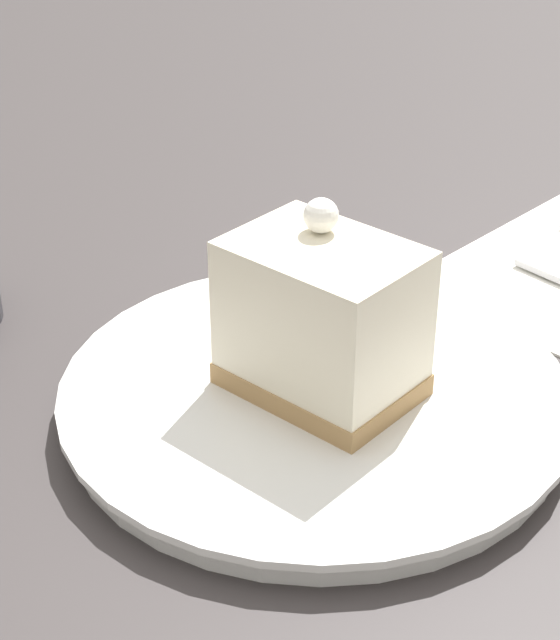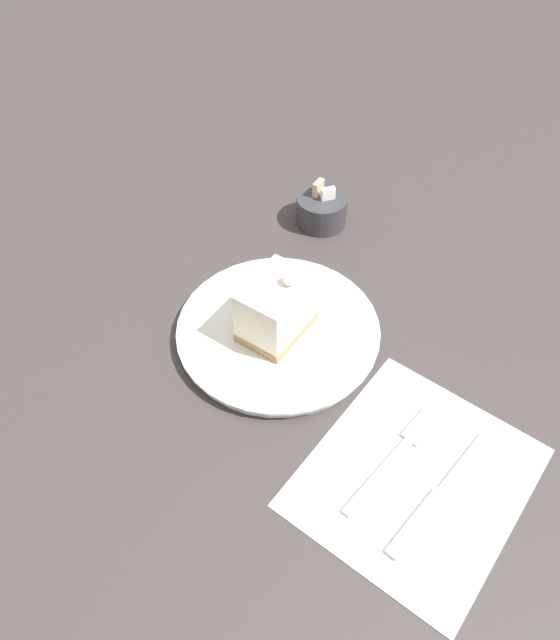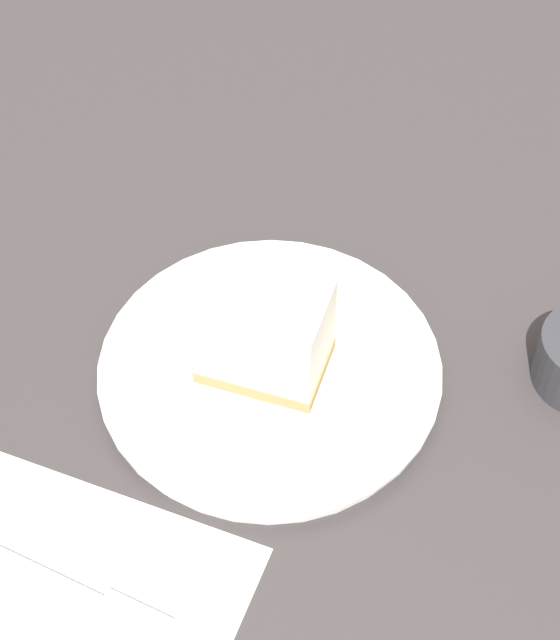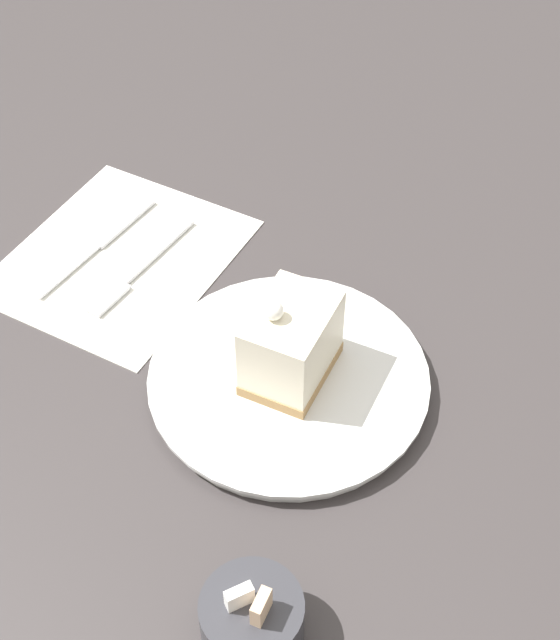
% 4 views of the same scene
% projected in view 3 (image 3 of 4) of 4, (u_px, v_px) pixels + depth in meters
% --- Properties ---
extents(ground_plane, '(4.00, 4.00, 0.00)m').
position_uv_depth(ground_plane, '(282.00, 347.00, 0.81)').
color(ground_plane, '#383333').
extents(plate, '(0.25, 0.25, 0.02)m').
position_uv_depth(plate, '(270.00, 371.00, 0.78)').
color(plate, silver).
rests_on(plate, ground_plane).
extents(cake_slice, '(0.08, 0.10, 0.09)m').
position_uv_depth(cake_slice, '(265.00, 331.00, 0.75)').
color(cake_slice, '#AD8451').
rests_on(cake_slice, plate).
extents(napkin, '(0.25, 0.28, 0.00)m').
position_uv_depth(napkin, '(36.00, 626.00, 0.67)').
color(napkin, white).
rests_on(napkin, ground_plane).
extents(fork, '(0.04, 0.16, 0.00)m').
position_uv_depth(fork, '(77.00, 593.00, 0.68)').
color(fork, silver).
rests_on(fork, napkin).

